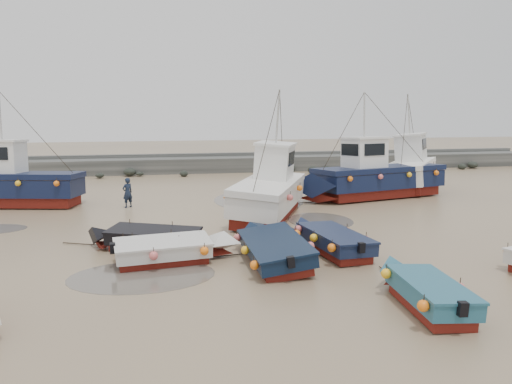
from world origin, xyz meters
The scene contains 15 objects.
ground centered at (0.00, 0.00, 0.00)m, with size 120.00×120.00×0.00m, color #97825F.
seawall centered at (0.05, 21.99, 0.63)m, with size 60.00×4.92×1.50m.
puddle_a centered at (-3.18, -3.37, 0.00)m, with size 4.76×4.76×0.01m, color #5B544A.
puddle_b centered at (4.95, 3.16, 0.00)m, with size 3.09×3.09×0.01m, color #5B544A.
puddle_d centered at (2.96, 8.81, 0.00)m, with size 5.17×5.17×0.01m, color #5B544A.
dinghy_1 centered at (1.43, -2.39, 0.54)m, with size 2.45×6.74×1.43m.
dinghy_2 centered at (4.58, -7.28, 0.56)m, with size 1.97×5.31×1.43m.
dinghy_4 centered at (-3.18, -0.31, 0.55)m, with size 5.53×3.01×1.43m.
dinghy_5 centered at (-2.14, -2.07, 0.56)m, with size 5.56×2.13×1.43m.
dinghy_6 centered at (3.75, -1.73, 0.55)m, with size 2.39×5.84×1.43m.
cabin_boat_0 centered at (-10.78, 9.56, 1.36)m, with size 9.62×3.86×6.22m.
cabin_boat_1 centered at (2.80, 4.80, 1.34)m, with size 5.59×9.72×6.22m.
cabin_boat_2 centered at (9.70, 8.42, 1.31)m, with size 11.10×4.89×6.22m.
cabin_boat_3 centered at (13.76, 10.92, 1.38)m, with size 6.48×7.92×6.22m.
person centered at (-4.39, 8.10, 0.00)m, with size 0.59×0.39×1.63m, color #151F32.
Camera 1 is at (-2.32, -19.30, 5.48)m, focal length 35.00 mm.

